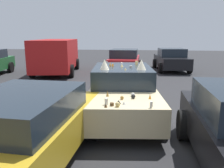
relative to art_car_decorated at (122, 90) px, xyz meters
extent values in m
plane|color=#2D2D30|center=(-0.06, -0.01, -0.71)|extent=(60.00, 60.00, 0.00)
cube|color=beige|center=(-0.06, -0.01, -0.13)|extent=(4.59, 2.26, 0.61)
cube|color=#1E2833|center=(0.18, 0.02, 0.42)|extent=(2.33, 1.87, 0.50)
cylinder|color=black|center=(-1.32, -1.06, -0.39)|extent=(0.66, 0.29, 0.64)
cylinder|color=black|center=(-1.52, 0.75, -0.39)|extent=(0.66, 0.29, 0.64)
cylinder|color=black|center=(1.41, -0.76, -0.39)|extent=(0.66, 0.29, 0.64)
cylinder|color=black|center=(1.21, 1.05, -0.39)|extent=(0.66, 0.29, 0.64)
ellipsoid|color=black|center=(1.22, 1.04, -0.01)|extent=(0.20, 0.04, 0.11)
ellipsoid|color=black|center=(1.64, -0.72, 0.01)|extent=(0.13, 0.03, 0.15)
ellipsoid|color=black|center=(0.67, 0.97, 0.02)|extent=(0.17, 0.04, 0.12)
ellipsoid|color=black|center=(1.15, 1.03, 0.04)|extent=(0.17, 0.04, 0.14)
ellipsoid|color=black|center=(-0.42, -0.95, 0.01)|extent=(0.17, 0.04, 0.13)
ellipsoid|color=black|center=(1.67, -0.72, -0.16)|extent=(0.16, 0.04, 0.12)
ellipsoid|color=black|center=(1.14, 1.03, 0.04)|extent=(0.18, 0.04, 0.09)
ellipsoid|color=black|center=(1.46, -0.74, -0.17)|extent=(0.15, 0.04, 0.11)
cylinder|color=silver|center=(-1.99, 0.16, 0.24)|extent=(0.08, 0.08, 0.13)
cylinder|color=#51381E|center=(-2.05, 0.03, 0.20)|extent=(0.11, 0.11, 0.06)
sphere|color=tan|center=(-2.10, -0.09, 0.22)|extent=(0.10, 0.10, 0.10)
sphere|color=#A87A38|center=(-1.56, -0.13, 0.21)|extent=(0.08, 0.08, 0.08)
cone|color=orange|center=(-1.44, -0.74, 0.23)|extent=(0.07, 0.07, 0.12)
cone|color=#51381E|center=(-2.16, 0.14, 0.21)|extent=(0.08, 0.08, 0.07)
cylinder|color=silver|center=(-2.08, -0.75, 0.24)|extent=(0.07, 0.07, 0.13)
sphere|color=silver|center=(-1.28, -0.35, 0.22)|extent=(0.09, 0.09, 0.09)
cone|color=#A87A38|center=(-1.35, 0.23, 0.24)|extent=(0.08, 0.08, 0.14)
cone|color=silver|center=(-1.93, -0.20, 0.20)|extent=(0.09, 0.09, 0.06)
sphere|color=black|center=(-1.46, -0.37, 0.22)|extent=(0.10, 0.10, 0.10)
cone|color=black|center=(-1.90, -0.08, 0.21)|extent=(0.13, 0.13, 0.08)
cone|color=tan|center=(-0.45, -0.11, 0.70)|extent=(0.08, 0.08, 0.06)
cylinder|color=gray|center=(0.68, 0.56, 0.72)|extent=(0.06, 0.06, 0.10)
cylinder|color=tan|center=(0.69, -0.39, 0.73)|extent=(0.10, 0.10, 0.11)
cylinder|color=gray|center=(-0.02, -0.24, 0.70)|extent=(0.09, 0.09, 0.06)
cone|color=tan|center=(0.10, 0.03, 0.71)|extent=(0.11, 0.11, 0.09)
cone|color=black|center=(0.34, 0.52, 0.70)|extent=(0.09, 0.09, 0.06)
cylinder|color=#51381E|center=(0.02, -0.59, 0.70)|extent=(0.06, 0.06, 0.06)
cylinder|color=silver|center=(0.29, 0.05, 0.72)|extent=(0.07, 0.07, 0.11)
cylinder|color=orange|center=(0.20, 0.31, 0.71)|extent=(0.08, 0.08, 0.07)
cone|color=#A87A38|center=(0.23, 0.38, 0.73)|extent=(0.10, 0.10, 0.12)
cone|color=beige|center=(-0.36, -0.53, 0.80)|extent=(0.25, 0.25, 0.27)
cone|color=beige|center=(-0.47, 0.44, 0.80)|extent=(0.25, 0.25, 0.27)
cube|color=#B21919|center=(6.89, 4.60, 0.45)|extent=(5.54, 2.98, 1.72)
cube|color=#1E2833|center=(5.08, 4.27, 0.80)|extent=(0.45, 1.81, 0.62)
cylinder|color=black|center=(5.53, 3.28, -0.35)|extent=(0.75, 0.37, 0.72)
cylinder|color=black|center=(5.15, 5.35, -0.35)|extent=(0.75, 0.37, 0.72)
cylinder|color=black|center=(8.63, 3.85, -0.35)|extent=(0.75, 0.37, 0.72)
cylinder|color=black|center=(8.25, 5.93, -0.35)|extent=(0.75, 0.37, 0.72)
cube|color=black|center=(8.92, -2.46, -0.11)|extent=(4.09, 2.06, 0.67)
cube|color=#1E2833|center=(8.82, -2.47, 0.48)|extent=(1.82, 1.72, 0.51)
cylinder|color=black|center=(10.06, -1.47, -0.40)|extent=(0.64, 0.28, 0.62)
cylinder|color=black|center=(10.22, -3.22, -0.40)|extent=(0.64, 0.28, 0.62)
cylinder|color=black|center=(7.62, -1.69, -0.40)|extent=(0.64, 0.28, 0.62)
cylinder|color=black|center=(7.78, -3.44, -0.40)|extent=(0.64, 0.28, 0.62)
cylinder|color=black|center=(6.75, 7.59, -0.39)|extent=(0.67, 0.31, 0.65)
cube|color=red|center=(8.13, 0.54, -0.12)|extent=(4.08, 1.83, 0.66)
cube|color=#1E2833|center=(7.82, 0.55, 0.46)|extent=(1.91, 1.65, 0.51)
cylinder|color=black|center=(9.40, 1.43, -0.41)|extent=(0.61, 0.23, 0.60)
cylinder|color=black|center=(9.37, -0.38, -0.41)|extent=(0.61, 0.23, 0.60)
cylinder|color=black|center=(6.89, 1.47, -0.41)|extent=(0.61, 0.23, 0.60)
cylinder|color=black|center=(6.86, -0.34, -0.41)|extent=(0.61, 0.23, 0.60)
cylinder|color=black|center=(-1.51, -1.49, -0.38)|extent=(0.67, 0.23, 0.66)
cube|color=gold|center=(-3.16, 1.48, -0.14)|extent=(4.55, 1.97, 0.62)
cube|color=#1E2833|center=(-2.97, 1.47, 0.40)|extent=(2.28, 1.73, 0.45)
cylinder|color=black|center=(-1.81, 0.51, -0.40)|extent=(0.62, 0.25, 0.61)
cylinder|color=black|center=(-1.73, 2.32, -0.40)|extent=(0.62, 0.25, 0.61)
camera|label=1|loc=(-6.40, -0.54, 1.56)|focal=36.40mm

